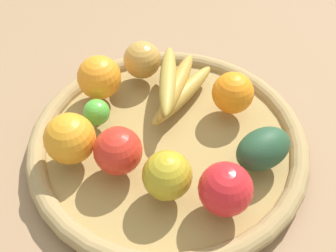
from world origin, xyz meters
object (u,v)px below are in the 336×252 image
at_px(apple_2, 225,189).
at_px(apple_0, 118,151).
at_px(orange_0, 99,77).
at_px(avocado, 263,149).
at_px(apple_3, 142,60).
at_px(banana_bunch, 176,87).
at_px(apple_1, 167,175).
at_px(orange_1, 233,93).
at_px(orange_2, 70,139).
at_px(lime_0, 97,112).

distance_m(apple_2, apple_0, 0.16).
distance_m(orange_0, apple_0, 0.16).
distance_m(avocado, orange_0, 0.29).
relative_size(apple_3, banana_bunch, 0.38).
bearing_deg(apple_1, banana_bunch, 103.37).
distance_m(orange_0, orange_1, 0.22).
distance_m(apple_1, apple_2, 0.08).
relative_size(apple_1, apple_0, 0.98).
height_order(apple_3, avocado, apple_3).
xyz_separation_m(apple_1, banana_bunch, (-0.04, 0.18, -0.01)).
height_order(orange_0, apple_0, orange_0).
bearing_deg(avocado, orange_2, -164.73).
distance_m(avocado, apple_0, 0.21).
relative_size(apple_3, lime_0, 1.56).
bearing_deg(apple_2, apple_0, 173.62).
bearing_deg(apple_0, orange_1, 52.57).
relative_size(avocado, orange_1, 1.28).
distance_m(apple_3, orange_2, 0.21).
distance_m(lime_0, apple_2, 0.25).
height_order(apple_3, orange_0, orange_0).
bearing_deg(apple_2, banana_bunch, 124.08).
xyz_separation_m(lime_0, orange_1, (0.20, 0.10, 0.01)).
distance_m(orange_0, orange_2, 0.14).
distance_m(apple_1, lime_0, 0.17).
xyz_separation_m(orange_0, orange_2, (0.02, -0.14, 0.00)).
bearing_deg(orange_2, banana_bunch, 56.62).
distance_m(orange_2, apple_0, 0.07).
bearing_deg(apple_1, apple_2, 0.72).
relative_size(orange_0, orange_2, 0.97).
distance_m(banana_bunch, lime_0, 0.14).
height_order(apple_3, apple_2, apple_2).
relative_size(lime_0, orange_2, 0.56).
bearing_deg(orange_1, apple_3, 167.88).
bearing_deg(lime_0, orange_0, 109.00).
bearing_deg(orange_0, apple_0, -56.50).
bearing_deg(apple_3, apple_0, -79.09).
height_order(avocado, apple_2, apple_2).
distance_m(avocado, orange_2, 0.28).
distance_m(orange_1, apple_2, 0.19).
bearing_deg(orange_2, orange_1, 40.13).
relative_size(banana_bunch, orange_2, 2.30).
height_order(apple_1, orange_0, orange_0).
bearing_deg(orange_0, orange_1, 8.76).
relative_size(lime_0, orange_1, 0.62).
bearing_deg(banana_bunch, apple_3, 151.09).
bearing_deg(apple_3, avocado, -29.82).
bearing_deg(apple_1, avocado, 37.83).
height_order(apple_3, banana_bunch, apple_3).
height_order(banana_bunch, orange_2, orange_2).
distance_m(apple_1, avocado, 0.15).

